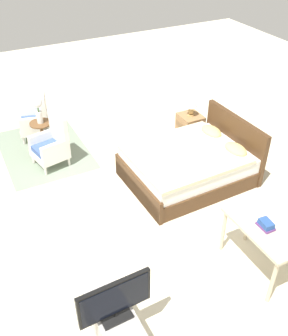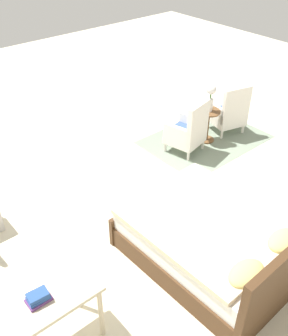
{
  "view_description": "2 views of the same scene",
  "coord_description": "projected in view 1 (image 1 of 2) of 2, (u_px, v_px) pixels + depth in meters",
  "views": [
    {
      "loc": [
        4.44,
        -1.95,
        4.04
      ],
      "look_at": [
        0.27,
        0.16,
        0.71
      ],
      "focal_mm": 42.0,
      "sensor_mm": 36.0,
      "label": 1
    },
    {
      "loc": [
        2.71,
        3.1,
        3.61
      ],
      "look_at": [
        0.07,
        -0.03,
        0.74
      ],
      "focal_mm": 42.0,
      "sensor_mm": 36.0,
      "label": 2
    }
  ],
  "objects": [
    {
      "name": "floor_rug",
      "position": [
        44.0,
        150.0,
        7.45
      ],
      "size": [
        2.1,
        1.5,
        0.01
      ],
      "color": "gray",
      "rests_on": "ground_plane"
    },
    {
      "name": "nightstand",
      "position": [
        190.0,
        129.0,
        7.54
      ],
      "size": [
        0.44,
        0.41,
        0.57
      ],
      "color": "#997047",
      "rests_on": "ground_plane"
    },
    {
      "name": "tv_stand",
      "position": [
        117.0,
        329.0,
        4.17
      ],
      "size": [
        0.96,
        0.4,
        0.45
      ],
      "color": "#B7B2AD",
      "rests_on": "ground_plane"
    },
    {
      "name": "vanity_desk",
      "position": [
        263.0,
        233.0,
        4.78
      ],
      "size": [
        1.04,
        0.52,
        0.73
      ],
      "color": "beige",
      "rests_on": "ground_plane"
    },
    {
      "name": "armchair_by_window_left",
      "position": [
        37.0,
        120.0,
        7.63
      ],
      "size": [
        0.66,
        0.66,
        0.92
      ],
      "color": "white",
      "rests_on": "floor_rug"
    },
    {
      "name": "flower_vase",
      "position": [
        38.0,
        108.0,
        6.95
      ],
      "size": [
        0.17,
        0.17,
        0.48
      ],
      "color": "silver",
      "rests_on": "side_table"
    },
    {
      "name": "table_lamp",
      "position": [
        192.0,
        105.0,
        7.25
      ],
      "size": [
        0.22,
        0.22,
        0.33
      ],
      "color": "tan",
      "rests_on": "nightstand"
    },
    {
      "name": "tv_flatscreen",
      "position": [
        115.0,
        300.0,
        3.87
      ],
      "size": [
        0.21,
        0.78,
        0.53
      ],
      "color": "black",
      "rests_on": "tv_stand"
    },
    {
      "name": "bed",
      "position": [
        190.0,
        164.0,
        6.54
      ],
      "size": [
        1.56,
        2.0,
        0.96
      ],
      "color": "#472D19",
      "rests_on": "ground_plane"
    },
    {
      "name": "side_table",
      "position": [
        42.0,
        133.0,
        7.25
      ],
      "size": [
        0.4,
        0.4,
        0.58
      ],
      "color": "brown",
      "rests_on": "ground_plane"
    },
    {
      "name": "armchair_by_window_right",
      "position": [
        52.0,
        145.0,
        6.87
      ],
      "size": [
        0.64,
        0.64,
        0.92
      ],
      "color": "white",
      "rests_on": "floor_rug"
    },
    {
      "name": "book_stack",
      "position": [
        266.0,
        225.0,
        4.69
      ],
      "size": [
        0.21,
        0.14,
        0.1
      ],
      "color": "#66387A",
      "rests_on": "vanity_desk"
    },
    {
      "name": "ground_plane",
      "position": [
        128.0,
        198.0,
        6.28
      ],
      "size": [
        16.0,
        16.0,
        0.0
      ],
      "primitive_type": "plane",
      "color": "beige"
    }
  ]
}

